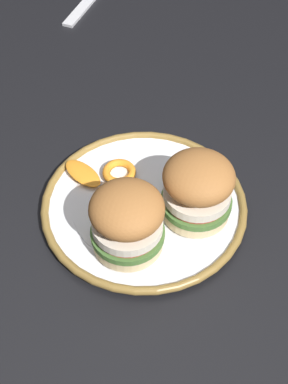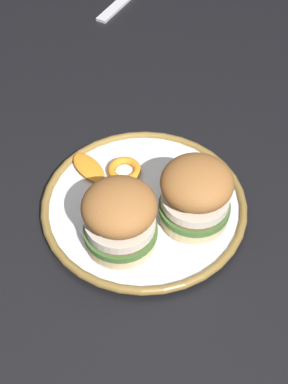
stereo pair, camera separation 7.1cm
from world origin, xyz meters
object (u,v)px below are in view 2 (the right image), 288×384
dining_table (136,225)px  sandwich_half_right (120,218)px  dinner_plate (144,206)px  sandwich_half_left (196,194)px

dining_table → sandwich_half_right: bearing=172.8°
dining_table → sandwich_half_right: (-0.12, 0.01, 0.17)m
dining_table → sandwich_half_right: sandwich_half_right is taller
dining_table → dinner_plate: bearing=-162.6°
sandwich_half_left → dining_table: bearing=49.0°
dining_table → sandwich_half_left: bearing=-131.0°
dining_table → dinner_plate: (-0.05, -0.02, 0.11)m
sandwich_half_right → dinner_plate: bearing=-23.6°
dining_table → sandwich_half_left: (-0.07, -0.09, 0.17)m
sandwich_half_right → dining_table: bearing=-7.2°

